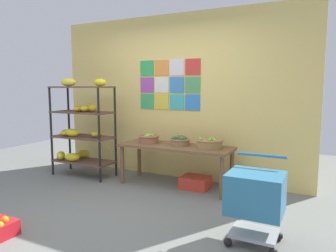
{
  "coord_description": "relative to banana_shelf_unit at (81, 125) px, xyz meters",
  "views": [
    {
      "loc": [
        2.23,
        -2.89,
        1.48
      ],
      "look_at": [
        0.2,
        1.1,
        0.93
      ],
      "focal_mm": 33.73,
      "sensor_mm": 36.0,
      "label": 1
    }
  ],
  "objects": [
    {
      "name": "back_wall_with_art",
      "position": [
        1.41,
        0.67,
        0.46
      ],
      "size": [
        4.33,
        0.07,
        2.64
      ],
      "color": "#E6C96B",
      "rests_on": "ground"
    },
    {
      "name": "fruit_basket_left",
      "position": [
        2.16,
        0.25,
        -0.17
      ],
      "size": [
        0.39,
        0.39,
        0.15
      ],
      "color": "#9C7944",
      "rests_on": "display_table"
    },
    {
      "name": "ground",
      "position": [
        1.41,
        -1.08,
        -0.86
      ],
      "size": [
        9.45,
        9.45,
        0.0
      ],
      "primitive_type": "plane",
      "color": "slate"
    },
    {
      "name": "fruit_basket_back_right",
      "position": [
        1.19,
        0.2,
        -0.16
      ],
      "size": [
        0.33,
        0.33,
        0.15
      ],
      "color": "#936242",
      "rests_on": "display_table"
    },
    {
      "name": "display_table",
      "position": [
        1.65,
        0.19,
        -0.31
      ],
      "size": [
        1.71,
        0.61,
        0.62
      ],
      "color": "brown",
      "rests_on": "ground"
    },
    {
      "name": "fruit_basket_back_left",
      "position": [
        1.69,
        0.26,
        -0.17
      ],
      "size": [
        0.31,
        0.31,
        0.15
      ],
      "color": "olive",
      "rests_on": "display_table"
    },
    {
      "name": "shopping_cart",
      "position": [
        3.08,
        -1.05,
        -0.39
      ],
      "size": [
        0.51,
        0.48,
        0.82
      ],
      "rotation": [
        0.0,
        0.0,
        0.0
      ],
      "color": "black",
      "rests_on": "ground"
    },
    {
      "name": "produce_crate_under_table",
      "position": [
        1.96,
        0.24,
        -0.77
      ],
      "size": [
        0.41,
        0.34,
        0.17
      ],
      "primitive_type": "cube",
      "color": "red",
      "rests_on": "ground"
    },
    {
      "name": "banana_shelf_unit",
      "position": [
        0.0,
        0.0,
        0.0
      ],
      "size": [
        1.05,
        0.53,
        1.63
      ],
      "color": "black",
      "rests_on": "ground"
    }
  ]
}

